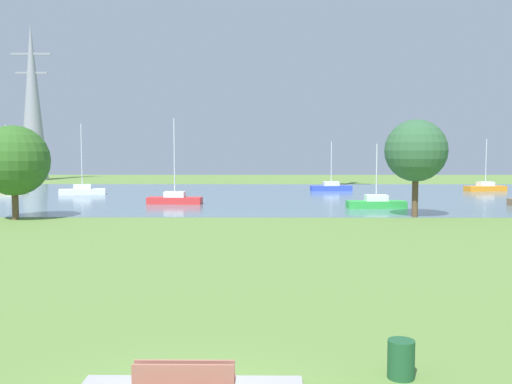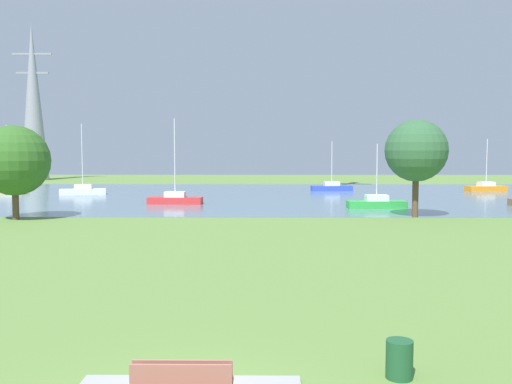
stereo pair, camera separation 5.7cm
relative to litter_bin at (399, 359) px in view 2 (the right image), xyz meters
name	(u,v)px [view 2 (the right image)]	position (x,y,z in m)	size (l,w,h in m)	color
ground_plane	(237,234)	(-4.28, 20.26, -0.40)	(160.00, 160.00, 0.00)	olive
litter_bin	(399,359)	(0.00, 0.00, 0.00)	(0.56, 0.56, 0.80)	#1E512D
water_surface	(248,195)	(-4.28, 48.26, -0.39)	(140.00, 40.00, 0.02)	slate
sailboat_green	(376,203)	(6.61, 34.83, 0.04)	(4.87, 1.73, 5.30)	green
sailboat_yellow	(8,187)	(-33.21, 55.50, 0.07)	(5.02, 2.59, 7.83)	yellow
sailboat_orange	(486,187)	(23.51, 54.79, 0.05)	(5.01, 2.51, 6.11)	orange
sailboat_blue	(332,187)	(5.43, 55.06, 0.05)	(4.91, 1.88, 5.81)	blue
sailboat_white	(83,190)	(-22.20, 49.08, 0.07)	(5.02, 2.68, 7.62)	white
sailboat_red	(175,199)	(-10.55, 38.35, 0.07)	(4.87, 1.75, 7.56)	red
tree_west_near	(14,161)	(-19.77, 26.89, 3.66)	(4.81, 4.81, 6.47)	brown
tree_mid_shore	(416,151)	(8.08, 28.58, 4.33)	(4.40, 4.40, 6.95)	brown
electricity_pylon	(33,102)	(-39.76, 79.86, 12.27)	(6.40, 4.40, 25.32)	gray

